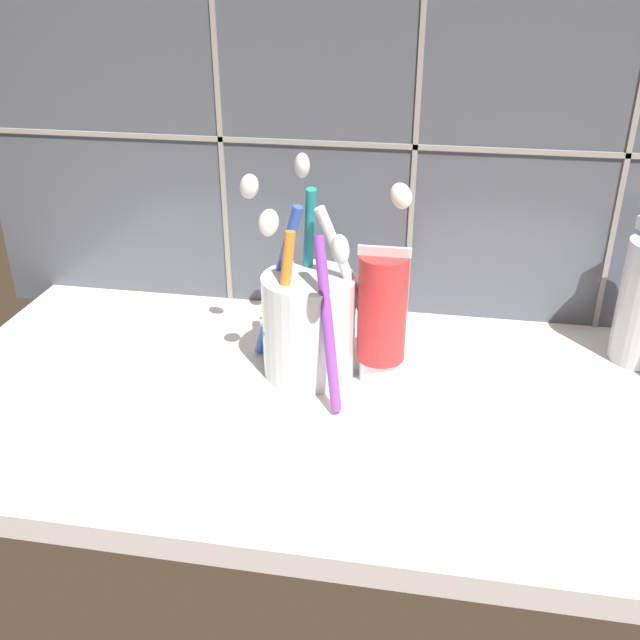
% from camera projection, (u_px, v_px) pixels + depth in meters
% --- Properties ---
extents(sink_counter, '(0.77, 0.36, 0.02)m').
position_uv_depth(sink_counter, '(368.00, 411.00, 0.61)').
color(sink_counter, white).
rests_on(sink_counter, ground).
extents(tile_wall_backsplash, '(0.87, 0.02, 0.51)m').
position_uv_depth(tile_wall_backsplash, '(399.00, 77.00, 0.66)').
color(tile_wall_backsplash, '#4C515B').
rests_on(tile_wall_backsplash, ground).
extents(toothbrush_cup, '(0.15, 0.14, 0.19)m').
position_uv_depth(toothbrush_cup, '(309.00, 319.00, 0.62)').
color(toothbrush_cup, silver).
rests_on(toothbrush_cup, sink_counter).
extents(toothpaste_tube, '(0.04, 0.04, 0.12)m').
position_uv_depth(toothpaste_tube, '(382.00, 316.00, 0.61)').
color(toothpaste_tube, white).
rests_on(toothpaste_tube, sink_counter).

